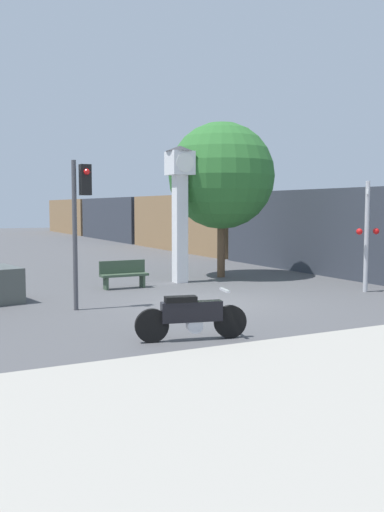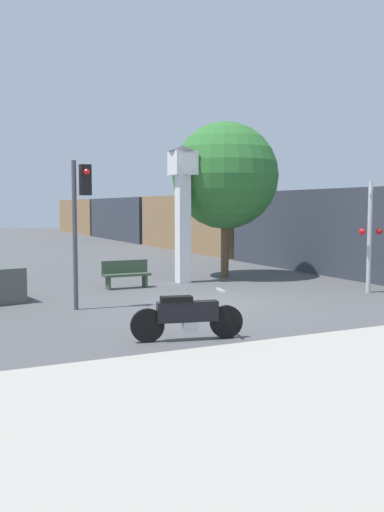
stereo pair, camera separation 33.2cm
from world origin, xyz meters
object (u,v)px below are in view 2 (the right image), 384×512
object	(u,v)px
freight_train	(159,221)
traffic_light	(80,207)
clock_tower	(183,193)
motorcycle	(187,316)
bench	(126,273)
railroad_crossing_signal	(370,232)
street_tree	(225,176)

from	to	relation	value
freight_train	traffic_light	xyz separation A→B (m)	(-11.86, -23.43, 0.99)
clock_tower	motorcycle	bearing A→B (deg)	-114.26
bench	motorcycle	bearing A→B (deg)	-99.95
railroad_crossing_signal	freight_train	bearing A→B (deg)	83.17
traffic_light	railroad_crossing_signal	world-z (taller)	traffic_light
traffic_light	street_tree	bearing A→B (deg)	33.05
street_tree	bench	bearing A→B (deg)	-165.24
railroad_crossing_signal	clock_tower	bearing A→B (deg)	132.12
freight_train	bench	xyz separation A→B (m)	(-9.51, -20.20, -1.21)
traffic_light	motorcycle	bearing A→B (deg)	-77.01
motorcycle	traffic_light	size ratio (longest dim) A/B	0.59
clock_tower	bench	xyz separation A→B (m)	(-2.30, -0.46, -2.69)
clock_tower	freight_train	world-z (taller)	clock_tower
freight_train	street_tree	xyz separation A→B (m)	(-5.11, -19.04, 2.17)
clock_tower	traffic_light	bearing A→B (deg)	-141.61
motorcycle	railroad_crossing_signal	size ratio (longest dim) A/B	0.65
railroad_crossing_signal	bench	world-z (taller)	railroad_crossing_signal
motorcycle	railroad_crossing_signal	world-z (taller)	railroad_crossing_signal
motorcycle	bench	bearing A→B (deg)	92.78
clock_tower	traffic_light	world-z (taller)	clock_tower
traffic_light	bench	bearing A→B (deg)	53.95
motorcycle	traffic_light	world-z (taller)	traffic_light
motorcycle	clock_tower	world-z (taller)	clock_tower
street_tree	motorcycle	bearing A→B (deg)	-123.13
freight_train	traffic_light	world-z (taller)	traffic_light
motorcycle	traffic_light	distance (m)	5.02
traffic_light	bench	xyz separation A→B (m)	(2.35, 3.23, -2.20)
freight_train	railroad_crossing_signal	bearing A→B (deg)	-96.83
railroad_crossing_signal	bench	bearing A→B (deg)	147.02
street_tree	freight_train	bearing A→B (deg)	74.97
freight_train	bench	distance (m)	22.36
clock_tower	street_tree	xyz separation A→B (m)	(2.09, 0.70, 0.69)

